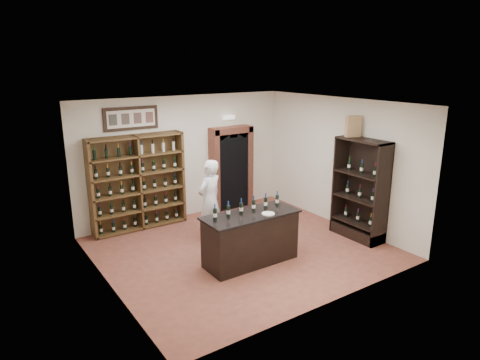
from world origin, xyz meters
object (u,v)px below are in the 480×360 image
Objects in this scene: wine_shelf at (138,182)px; side_cabinet at (360,204)px; tasting_counter at (251,239)px; shopkeeper at (210,200)px; counter_bottle_0 at (215,214)px; wine_crate at (353,126)px.

side_cabinet is at bearing -40.21° from wine_shelf.
shopkeeper is at bearing 92.63° from tasting_counter.
counter_bottle_0 is (0.38, -2.82, 0.01)m from wine_shelf.
tasting_counter is 1.05× the size of shopkeeper.
tasting_counter is at bearing -8.58° from counter_bottle_0.
wine_crate reaches higher than side_cabinet.
wine_shelf is at bearing -74.78° from shopkeeper.
side_cabinet is 1.71m from wine_crate.
shopkeeper is (-0.07, 1.43, 0.40)m from tasting_counter.
shopkeeper is 3.95× the size of wine_crate.
side_cabinet is 3.29m from shopkeeper.
side_cabinet is 1.23× the size of shopkeeper.
wine_shelf is 5.02m from side_cabinet.
counter_bottle_0 is at bearing -82.34° from wine_shelf.
shopkeeper is (-2.79, 1.73, 0.14)m from side_cabinet.
side_cabinet is at bearing -6.76° from counter_bottle_0.
tasting_counter is 1.48m from shopkeeper.
wine_shelf reaches higher than shopkeeper.
shopkeeper is 3.47m from wine_crate.
side_cabinet is (3.44, -0.41, -0.35)m from counter_bottle_0.
counter_bottle_0 is at bearing 171.42° from tasting_counter.
wine_shelf is 1.17× the size of tasting_counter.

